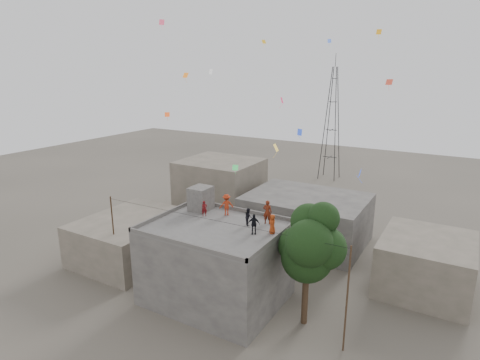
# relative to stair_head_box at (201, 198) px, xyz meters

# --- Properties ---
(ground) EXTENTS (140.00, 140.00, 0.00)m
(ground) POSITION_rel_stair_head_box_xyz_m (3.20, -2.60, -7.10)
(ground) COLOR #4A453D
(ground) RESTS_ON ground
(main_building) EXTENTS (10.00, 8.00, 6.10)m
(main_building) POSITION_rel_stair_head_box_xyz_m (3.20, -2.60, -4.05)
(main_building) COLOR #494644
(main_building) RESTS_ON ground
(parapet) EXTENTS (10.00, 8.00, 0.30)m
(parapet) POSITION_rel_stair_head_box_xyz_m (3.20, -2.60, -0.85)
(parapet) COLOR #494644
(parapet) RESTS_ON main_building
(stair_head_box) EXTENTS (1.60, 1.80, 2.00)m
(stair_head_box) POSITION_rel_stair_head_box_xyz_m (0.00, 0.00, 0.00)
(stair_head_box) COLOR #494644
(stair_head_box) RESTS_ON main_building
(neighbor_west) EXTENTS (8.00, 10.00, 4.00)m
(neighbor_west) POSITION_rel_stair_head_box_xyz_m (-7.80, -0.60, -5.10)
(neighbor_west) COLOR #5F584B
(neighbor_west) RESTS_ON ground
(neighbor_north) EXTENTS (12.00, 9.00, 5.00)m
(neighbor_north) POSITION_rel_stair_head_box_xyz_m (5.20, 11.40, -4.60)
(neighbor_north) COLOR #494644
(neighbor_north) RESTS_ON ground
(neighbor_northwest) EXTENTS (9.00, 8.00, 7.00)m
(neighbor_northwest) POSITION_rel_stair_head_box_xyz_m (-6.80, 13.40, -3.60)
(neighbor_northwest) COLOR #5F584B
(neighbor_northwest) RESTS_ON ground
(neighbor_east) EXTENTS (7.00, 8.00, 4.40)m
(neighbor_east) POSITION_rel_stair_head_box_xyz_m (17.20, 7.40, -4.90)
(neighbor_east) COLOR #5F584B
(neighbor_east) RESTS_ON ground
(tree) EXTENTS (4.90, 4.60, 9.10)m
(tree) POSITION_rel_stair_head_box_xyz_m (10.57, -2.00, -1.00)
(tree) COLOR black
(tree) RESTS_ON ground
(utility_line) EXTENTS (20.12, 0.62, 7.40)m
(utility_line) POSITION_rel_stair_head_box_xyz_m (3.70, -3.85, -3.27)
(utility_line) COLOR black
(utility_line) RESTS_ON ground
(transmission_tower) EXTENTS (2.97, 2.97, 20.01)m
(transmission_tower) POSITION_rel_stair_head_box_xyz_m (-0.80, 37.40, 1.97)
(transmission_tower) COLOR black
(transmission_tower) RESTS_ON ground
(person_red_adult) EXTENTS (0.78, 0.61, 1.89)m
(person_red_adult) POSITION_rel_stair_head_box_xyz_m (6.29, -0.02, -0.05)
(person_red_adult) COLOR #64200F
(person_red_adult) RESTS_ON main_building
(person_orange_child) EXTENTS (0.79, 0.84, 1.44)m
(person_orange_child) POSITION_rel_stair_head_box_xyz_m (7.45, -1.52, -0.28)
(person_orange_child) COLOR #A63913
(person_orange_child) RESTS_ON main_building
(person_dark_child) EXTENTS (0.81, 0.83, 1.36)m
(person_dark_child) POSITION_rel_stair_head_box_xyz_m (5.17, -1.00, -0.32)
(person_dark_child) COLOR black
(person_dark_child) RESTS_ON main_building
(person_dark_adult) EXTENTS (0.95, 0.71, 1.50)m
(person_dark_adult) POSITION_rel_stair_head_box_xyz_m (6.32, -2.29, -0.25)
(person_dark_adult) COLOR black
(person_dark_adult) RESTS_ON main_building
(person_orange_adult) EXTENTS (1.29, 1.26, 1.78)m
(person_orange_adult) POSITION_rel_stair_head_box_xyz_m (2.56, 0.00, -0.11)
(person_orange_adult) COLOR #AD2E13
(person_orange_adult) RESTS_ON main_building
(person_red_child) EXTENTS (0.53, 0.55, 1.26)m
(person_red_child) POSITION_rel_stair_head_box_xyz_m (1.14, -1.10, -0.37)
(person_red_child) COLOR #620F11
(person_red_child) RESTS_ON main_building
(kites) EXTENTS (18.97, 14.74, 11.31)m
(kites) POSITION_rel_stair_head_box_xyz_m (4.63, 3.78, 8.42)
(kites) COLOR #FF561A
(kites) RESTS_ON ground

